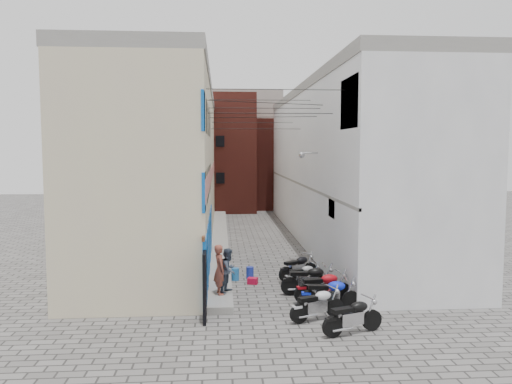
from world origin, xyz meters
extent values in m
plane|color=#5C5956|center=(0.00, 0.00, 0.00)|extent=(90.00, 90.00, 0.00)
cube|color=gray|center=(-2.05, 13.00, 0.12)|extent=(0.90, 26.00, 0.25)
cube|color=beige|center=(-5.00, 13.00, 4.25)|extent=(5.00, 26.00, 8.50)
cube|color=tan|center=(-2.54, 13.00, 4.00)|extent=(0.10, 26.00, 0.80)
cube|color=#0B52AD|center=(-2.53, 4.90, 1.30)|extent=(0.12, 10.20, 2.40)
cube|color=#0B52AD|center=(-2.55, 4.90, 5.30)|extent=(0.10, 10.20, 4.00)
cube|color=gray|center=(-5.00, 13.00, 8.75)|extent=(5.10, 26.00, 0.50)
cube|color=black|center=(-2.52, -0.40, 1.10)|extent=(0.10, 1.20, 2.20)
cube|color=silver|center=(5.00, 13.00, 4.25)|extent=(5.00, 26.00, 8.50)
cube|color=#0B52AD|center=(2.55, 1.50, 7.00)|extent=(0.10, 2.40, 1.80)
cube|color=white|center=(2.56, 4.00, 3.00)|extent=(0.08, 1.00, 0.70)
cylinder|color=#B2B2B7|center=(2.15, 7.00, 5.20)|extent=(0.80, 0.06, 0.06)
sphere|color=#B2B2B7|center=(1.75, 7.00, 5.10)|extent=(0.28, 0.28, 0.28)
cube|color=gray|center=(5.00, 13.00, 8.75)|extent=(5.10, 26.00, 0.50)
cube|color=gray|center=(2.54, 13.00, 3.40)|extent=(0.10, 26.00, 0.12)
cube|color=maroon|center=(-2.00, 28.00, 5.00)|extent=(6.00, 6.00, 10.00)
cube|color=maroon|center=(3.00, 30.00, 4.00)|extent=(5.00, 6.00, 8.00)
cube|color=gray|center=(0.00, 34.00, 5.50)|extent=(8.00, 5.00, 11.00)
cube|color=black|center=(0.00, 25.20, 1.20)|extent=(2.00, 0.30, 2.40)
cylinder|color=black|center=(0.00, 2.00, 7.50)|extent=(5.20, 0.02, 0.02)
cylinder|color=black|center=(0.00, 4.00, 6.80)|extent=(5.20, 0.02, 0.02)
cylinder|color=black|center=(0.00, 6.50, 7.20)|extent=(5.20, 0.02, 0.02)
cylinder|color=black|center=(0.00, 9.00, 7.80)|extent=(5.20, 0.02, 0.02)
cylinder|color=black|center=(0.00, 12.00, 6.50)|extent=(5.20, 0.02, 0.02)
cylinder|color=black|center=(0.00, 15.00, 7.00)|extent=(5.20, 0.02, 0.02)
cylinder|color=black|center=(0.00, 5.00, 7.30)|extent=(5.65, 2.07, 0.02)
cylinder|color=black|center=(0.00, 8.00, 6.90)|extent=(5.80, 1.58, 0.02)
imported|color=brown|center=(-2.05, 1.53, 1.14)|extent=(0.55, 0.72, 1.77)
imported|color=#374253|center=(-1.74, 1.76, 1.05)|extent=(0.88, 0.96, 1.59)
cylinder|color=#2575BD|center=(-1.42, 4.28, 0.25)|extent=(0.36, 0.36, 0.50)
cylinder|color=#2134A9|center=(-0.80, 4.50, 0.24)|extent=(0.39, 0.39, 0.49)
cube|color=#B60D2F|center=(-0.74, 3.66, 0.12)|extent=(0.46, 0.39, 0.24)
camera|label=1|loc=(-2.02, -15.86, 5.40)|focal=35.00mm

